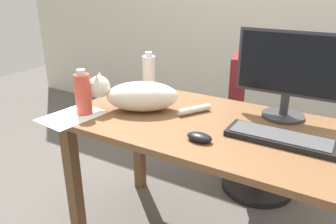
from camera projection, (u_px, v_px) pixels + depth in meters
name	position (u px, v px, depth m)	size (l,w,h in m)	color
desk	(210.00, 144.00, 1.59)	(1.39, 0.71, 0.73)	brown
office_chair	(255.00, 134.00, 2.20)	(0.49, 0.48, 0.93)	black
monitor	(289.00, 72.00, 1.53)	(0.48, 0.20, 0.42)	#333338
keyboard	(280.00, 138.00, 1.38)	(0.44, 0.15, 0.03)	black
cat	(138.00, 95.00, 1.67)	(0.54, 0.35, 0.20)	silver
computer_mouse	(199.00, 137.00, 1.38)	(0.11, 0.06, 0.04)	black
paper_sheet	(72.00, 116.00, 1.63)	(0.21, 0.30, 0.00)	white
water_bottle	(83.00, 94.00, 1.62)	(0.08, 0.08, 0.23)	#D84C3D
spray_bottle	(149.00, 73.00, 1.97)	(0.08, 0.08, 0.23)	silver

